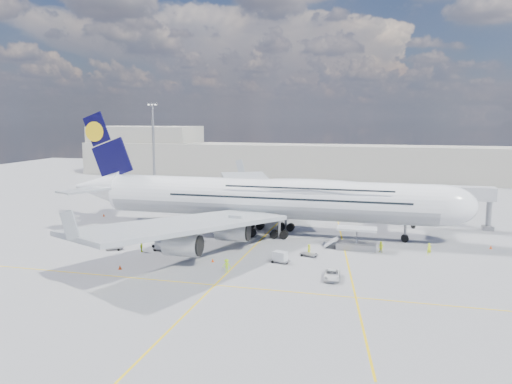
% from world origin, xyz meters
% --- Properties ---
extents(ground, '(300.00, 300.00, 0.00)m').
position_xyz_m(ground, '(0.00, 0.00, 0.00)').
color(ground, gray).
rests_on(ground, ground).
extents(taxi_line_main, '(0.25, 220.00, 0.01)m').
position_xyz_m(taxi_line_main, '(0.00, 0.00, 0.01)').
color(taxi_line_main, yellow).
rests_on(taxi_line_main, ground).
extents(taxi_line_cross, '(120.00, 0.25, 0.01)m').
position_xyz_m(taxi_line_cross, '(0.00, -20.00, 0.01)').
color(taxi_line_cross, yellow).
rests_on(taxi_line_cross, ground).
extents(taxi_line_diag, '(14.16, 99.06, 0.01)m').
position_xyz_m(taxi_line_diag, '(14.00, 10.00, 0.01)').
color(taxi_line_diag, yellow).
rests_on(taxi_line_diag, ground).
extents(airliner, '(77.26, 79.15, 23.71)m').
position_xyz_m(airliner, '(0.26, 10.00, 6.87)').
color(airliner, white).
rests_on(airliner, ground).
extents(jet_bridge, '(18.80, 12.10, 8.50)m').
position_xyz_m(jet_bridge, '(29.81, 20.94, 6.85)').
color(jet_bridge, '#B7B7BC').
rests_on(jet_bridge, ground).
extents(cargo_loader, '(8.53, 3.20, 3.67)m').
position_xyz_m(cargo_loader, '(16.82, 2.89, 1.25)').
color(cargo_loader, silver).
rests_on(cargo_loader, ground).
extents(light_mast, '(3.00, 0.70, 25.50)m').
position_xyz_m(light_mast, '(-40.00, 45.00, 13.21)').
color(light_mast, gray).
rests_on(light_mast, ground).
extents(terminal, '(180.00, 16.00, 12.00)m').
position_xyz_m(terminal, '(0.00, 95.00, 6.00)').
color(terminal, '#B2AD9E').
rests_on(terminal, ground).
extents(hangar, '(40.00, 22.00, 18.00)m').
position_xyz_m(hangar, '(-70.00, 100.00, 9.00)').
color(hangar, '#B2AD9E').
rests_on(hangar, ground).
extents(tree_line, '(160.00, 6.00, 8.00)m').
position_xyz_m(tree_line, '(40.00, 140.00, 4.00)').
color(tree_line, '#193814').
rests_on(tree_line, ground).
extents(dolly_row_a, '(3.58, 2.66, 2.02)m').
position_xyz_m(dolly_row_a, '(-25.44, 0.51, 1.09)').
color(dolly_row_a, gray).
rests_on(dolly_row_a, ground).
extents(dolly_row_b, '(3.68, 2.68, 0.48)m').
position_xyz_m(dolly_row_b, '(-14.92, -4.11, 0.37)').
color(dolly_row_b, gray).
rests_on(dolly_row_b, ground).
extents(dolly_row_c, '(3.21, 2.00, 1.91)m').
position_xyz_m(dolly_row_c, '(-13.87, -6.08, 1.03)').
color(dolly_row_c, gray).
rests_on(dolly_row_c, ground).
extents(dolly_back, '(3.11, 2.55, 0.40)m').
position_xyz_m(dolly_back, '(-21.98, -7.51, 0.31)').
color(dolly_back, gray).
rests_on(dolly_back, ground).
extents(dolly_nose_far, '(3.01, 2.46, 0.39)m').
position_xyz_m(dolly_nose_far, '(9.94, -3.24, 0.30)').
color(dolly_nose_far, gray).
rests_on(dolly_nose_far, ground).
extents(dolly_nose_near, '(3.06, 2.26, 1.73)m').
position_xyz_m(dolly_nose_near, '(6.27, -7.92, 0.93)').
color(dolly_nose_near, gray).
rests_on(dolly_nose_near, ground).
extents(baggage_tug, '(2.84, 1.83, 1.64)m').
position_xyz_m(baggage_tug, '(-11.64, 1.52, 0.72)').
color(baggage_tug, silver).
rests_on(baggage_tug, ground).
extents(catering_truck_inner, '(6.37, 3.13, 3.65)m').
position_xyz_m(catering_truck_inner, '(-4.89, 27.48, 1.72)').
color(catering_truck_inner, gray).
rests_on(catering_truck_inner, ground).
extents(catering_truck_outer, '(7.50, 3.74, 4.29)m').
position_xyz_m(catering_truck_outer, '(-10.23, 46.62, 1.99)').
color(catering_truck_outer, gray).
rests_on(catering_truck_outer, ground).
extents(service_van, '(2.38, 4.65, 1.26)m').
position_xyz_m(service_van, '(14.65, -13.82, 0.63)').
color(service_van, silver).
rests_on(service_van, ground).
extents(crew_nose, '(0.84, 0.69, 1.97)m').
position_xyz_m(crew_nose, '(28.45, 2.05, 0.99)').
color(crew_nose, '#D5F019').
rests_on(crew_nose, ground).
extents(crew_loader, '(1.15, 1.11, 1.87)m').
position_xyz_m(crew_loader, '(20.98, 1.68, 0.93)').
color(crew_loader, '#CADE17').
rests_on(crew_loader, ground).
extents(crew_wing, '(0.60, 1.07, 1.73)m').
position_xyz_m(crew_wing, '(-16.96, -7.62, 0.86)').
color(crew_wing, '#D3F619').
rests_on(crew_wing, ground).
extents(crew_van, '(0.80, 0.94, 1.63)m').
position_xyz_m(crew_van, '(9.77, -2.12, 0.81)').
color(crew_van, yellow).
rests_on(crew_van, ground).
extents(crew_tug, '(1.39, 1.02, 1.93)m').
position_xyz_m(crew_tug, '(-0.18, -14.35, 0.96)').
color(crew_tug, '#A4DD17').
rests_on(crew_tug, ground).
extents(cone_nose, '(0.46, 0.46, 0.59)m').
position_xyz_m(cone_nose, '(38.80, 8.73, 0.28)').
color(cone_nose, '#FF4D0D').
rests_on(cone_nose, ground).
extents(cone_wing_left_inner, '(0.48, 0.48, 0.61)m').
position_xyz_m(cone_wing_left_inner, '(-15.40, 22.92, 0.29)').
color(cone_wing_left_inner, '#FF4D0D').
rests_on(cone_wing_left_inner, ground).
extents(cone_wing_left_outer, '(0.43, 0.43, 0.54)m').
position_xyz_m(cone_wing_left_outer, '(-20.45, 41.66, 0.26)').
color(cone_wing_left_outer, '#FF4D0D').
rests_on(cone_wing_left_outer, ground).
extents(cone_wing_right_inner, '(0.43, 0.43, 0.55)m').
position_xyz_m(cone_wing_right_inner, '(-3.77, -10.14, 0.26)').
color(cone_wing_right_inner, '#FF4D0D').
rests_on(cone_wing_right_inner, ground).
extents(cone_wing_right_outer, '(0.50, 0.50, 0.64)m').
position_xyz_m(cone_wing_right_outer, '(-15.57, -16.97, 0.31)').
color(cone_wing_right_outer, '#FF4D0D').
rests_on(cone_wing_right_outer, ground).
extents(cone_tail, '(0.50, 0.50, 0.64)m').
position_xyz_m(cone_tail, '(-38.73, 16.81, 0.31)').
color(cone_tail, '#FF4D0D').
rests_on(cone_tail, ground).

